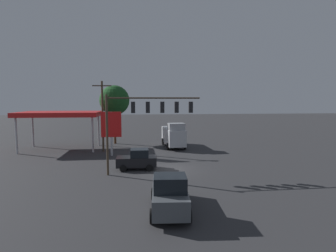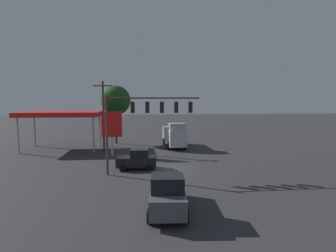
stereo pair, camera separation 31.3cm
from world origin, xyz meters
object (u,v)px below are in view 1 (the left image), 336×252
object	(u,v)px
delivery_truck	(173,135)
hatchback_crossing	(137,159)
price_sign	(111,126)
street_tree	(114,100)
traffic_signal_assembly	(147,113)
pickup_parked	(169,193)
utility_pole	(103,114)

from	to	relation	value
delivery_truck	hatchback_crossing	size ratio (longest dim) A/B	1.80
price_sign	street_tree	distance (m)	9.49
traffic_signal_assembly	hatchback_crossing	xyz separation A→B (m)	(0.91, -1.73, -4.56)
hatchback_crossing	price_sign	bearing A→B (deg)	-63.64
price_sign	street_tree	world-z (taller)	street_tree
street_tree	hatchback_crossing	bearing A→B (deg)	102.35
hatchback_crossing	street_tree	xyz separation A→B (m)	(3.40, -15.53, 5.68)
price_sign	pickup_parked	world-z (taller)	price_sign
traffic_signal_assembly	street_tree	world-z (taller)	street_tree
hatchback_crossing	traffic_signal_assembly	bearing A→B (deg)	119.11
street_tree	delivery_truck	bearing A→B (deg)	154.53
traffic_signal_assembly	street_tree	xyz separation A→B (m)	(4.31, -17.26, 1.12)
pickup_parked	delivery_truck	bearing A→B (deg)	176.03
traffic_signal_assembly	street_tree	bearing A→B (deg)	-75.97
street_tree	price_sign	bearing A→B (deg)	92.20
utility_pole	pickup_parked	bearing A→B (deg)	108.18
traffic_signal_assembly	price_sign	xyz separation A→B (m)	(3.97, -8.27, -1.89)
delivery_truck	hatchback_crossing	xyz separation A→B (m)	(5.09, 11.49, -0.75)
delivery_truck	street_tree	xyz separation A→B (m)	(8.50, -4.05, 4.93)
hatchback_crossing	pickup_parked	distance (m)	10.11
utility_pole	price_sign	xyz separation A→B (m)	(-1.34, 2.80, -1.20)
delivery_truck	pickup_parked	size ratio (longest dim) A/B	1.30
price_sign	pickup_parked	size ratio (longest dim) A/B	0.99
hatchback_crossing	street_tree	bearing A→B (deg)	-76.34
delivery_truck	price_sign	bearing A→B (deg)	-62.12
utility_pole	hatchback_crossing	xyz separation A→B (m)	(-4.40, 9.34, -3.88)
traffic_signal_assembly	utility_pole	distance (m)	12.30
price_sign	hatchback_crossing	xyz separation A→B (m)	(-3.06, 6.54, -2.67)
utility_pole	street_tree	size ratio (longest dim) A/B	1.02
utility_pole	delivery_truck	bearing A→B (deg)	-167.27
traffic_signal_assembly	price_sign	size ratio (longest dim) A/B	1.58
traffic_signal_assembly	pickup_parked	world-z (taller)	traffic_signal_assembly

